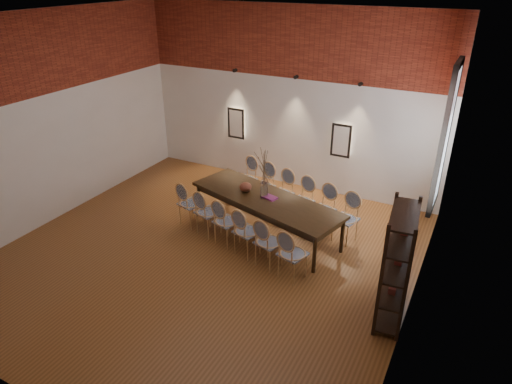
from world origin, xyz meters
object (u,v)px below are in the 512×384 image
at_px(chair_near_b, 208,212).
at_px(chair_near_c, 227,221).
at_px(chair_near_a, 191,203).
at_px(bowl, 246,187).
at_px(chair_near_d, 247,231).
at_px(chair_far_f, 345,219).
at_px(dining_table, 266,215).
at_px(chair_far_c, 281,193).
at_px(vase, 264,190).
at_px(chair_near_e, 269,242).
at_px(chair_near_f, 293,254).
at_px(chair_far_b, 263,186).
at_px(chair_far_d, 301,201).
at_px(shelving_rack, 397,266).
at_px(chair_far_a, 246,179).
at_px(book, 270,197).
at_px(chair_far_e, 323,210).

relative_size(chair_near_b, chair_near_c, 1.00).
bearing_deg(chair_near_a, bowl, 41.98).
height_order(chair_near_c, bowl, chair_near_c).
distance_m(chair_near_d, chair_far_f, 1.87).
xyz_separation_m(dining_table, chair_near_d, (0.04, -0.82, 0.09)).
bearing_deg(chair_far_c, chair_near_a, 56.43).
bearing_deg(chair_near_b, chair_near_a, 180.00).
xyz_separation_m(chair_near_c, vase, (0.41, 0.69, 0.43)).
height_order(dining_table, chair_near_a, chair_near_a).
bearing_deg(vase, chair_near_e, -58.94).
relative_size(chair_near_c, chair_near_f, 1.00).
relative_size(chair_far_f, bowl, 3.92).
relative_size(chair_far_b, chair_far_f, 1.00).
bearing_deg(chair_far_d, bowl, 48.21).
bearing_deg(chair_near_e, dining_table, 134.87).
bearing_deg(chair_far_c, chair_far_f, -180.00).
xyz_separation_m(bowl, shelving_rack, (3.17, -1.37, 0.06)).
xyz_separation_m(chair_near_c, chair_far_b, (-0.08, 1.64, 0.00)).
bearing_deg(dining_table, chair_far_a, 148.92).
bearing_deg(book, dining_table, -162.02).
relative_size(chair_near_f, chair_far_c, 1.00).
bearing_deg(chair_far_b, chair_far_c, -180.00).
xyz_separation_m(chair_far_b, shelving_rack, (3.23, -2.25, 0.43)).
xyz_separation_m(chair_near_f, shelving_rack, (1.65, -0.20, 0.43)).
xyz_separation_m(dining_table, chair_far_c, (-0.04, 0.82, 0.09)).
distance_m(chair_far_c, chair_far_e, 1.03).
bearing_deg(chair_far_e, chair_far_b, 0.00).
relative_size(chair_near_a, chair_far_d, 1.00).
bearing_deg(chair_near_b, chair_near_c, 0.00).
relative_size(chair_far_b, chair_far_d, 1.00).
bearing_deg(chair_near_f, shelving_rack, 8.61).
height_order(chair_far_b, shelving_rack, shelving_rack).
distance_m(chair_near_a, shelving_rack, 4.25).
bearing_deg(shelving_rack, vase, 148.31).
xyz_separation_m(chair_far_b, chair_far_c, (0.50, -0.14, 0.00)).
xyz_separation_m(vase, book, (0.12, 0.01, -0.14)).
distance_m(dining_table, chair_near_d, 0.82).
bearing_deg(dining_table, chair_far_d, 71.64).
bearing_deg(bowl, chair_near_a, -153.47).
height_order(chair_far_f, bowl, chair_far_f).
relative_size(dining_table, chair_near_c, 3.29).
bearing_deg(chair_near_f, chair_far_a, 148.92).
bearing_deg(chair_near_a, shelving_rack, 3.37).
distance_m(chair_far_b, book, 1.15).
height_order(chair_near_e, shelving_rack, shelving_rack).
relative_size(chair_far_b, chair_far_c, 1.00).
bearing_deg(chair_far_b, chair_far_d, -180.00).
height_order(chair_far_a, chair_far_e, same).
xyz_separation_m(chair_near_d, chair_far_b, (-0.58, 1.77, 0.00)).
bearing_deg(chair_near_c, chair_near_e, 0.00).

